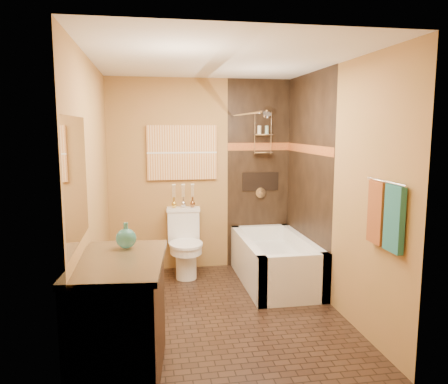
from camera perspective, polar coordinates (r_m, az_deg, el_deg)
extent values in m
plane|color=black|center=(4.63, -0.53, -15.41)|extent=(3.00, 3.00, 0.00)
cube|color=#AC7442|center=(4.26, -16.70, -0.33)|extent=(0.02, 3.00, 2.50)
cube|color=#AC7442|center=(4.63, 14.27, 0.45)|extent=(0.02, 3.00, 2.50)
cube|color=#AC7442|center=(5.75, -2.99, 2.22)|extent=(2.40, 0.02, 2.50)
cube|color=#AC7442|center=(2.84, 4.41, -4.27)|extent=(2.40, 0.02, 2.50)
plane|color=silver|center=(4.28, -0.57, 16.86)|extent=(3.00, 3.00, 0.00)
cube|color=black|center=(5.89, 4.54, 2.34)|extent=(0.85, 0.01, 2.50)
cube|color=black|center=(5.31, 10.85, 1.55)|extent=(0.01, 1.50, 2.50)
cube|color=#9C381C|center=(5.85, 4.61, 5.94)|extent=(0.85, 0.01, 0.10)
cube|color=#9C381C|center=(5.28, 10.86, 5.54)|extent=(0.01, 1.50, 0.10)
cube|color=black|center=(5.90, 4.78, 1.37)|extent=(0.50, 0.01, 0.25)
cylinder|color=silver|center=(5.73, 5.24, 10.48)|extent=(0.02, 0.26, 0.02)
cylinder|color=silver|center=(5.58, 5.64, 10.01)|extent=(0.11, 0.11, 0.09)
cylinder|color=silver|center=(5.90, 4.80, -0.09)|extent=(0.14, 0.02, 0.14)
cylinder|color=silver|center=(5.05, 2.58, 10.10)|extent=(0.03, 1.55, 0.03)
cylinder|color=silver|center=(3.65, 20.39, 1.27)|extent=(0.02, 0.55, 0.02)
cube|color=#1D6157|center=(3.59, 21.35, -3.27)|extent=(0.05, 0.22, 0.52)
cube|color=brown|center=(3.81, 19.33, -2.51)|extent=(0.05, 0.22, 0.52)
cube|color=#CB702F|center=(5.68, -5.49, 5.14)|extent=(0.90, 0.04, 0.70)
cube|color=white|center=(3.24, -18.71, 1.39)|extent=(0.01, 1.00, 0.90)
cube|color=white|center=(4.76, 9.10, -11.28)|extent=(0.80, 0.10, 0.55)
cube|color=white|center=(6.04, 4.76, -6.93)|extent=(0.80, 0.10, 0.55)
cube|color=white|center=(5.31, 2.99, -9.10)|extent=(0.10, 1.50, 0.55)
cube|color=white|center=(5.50, 10.20, -8.59)|extent=(0.10, 1.50, 0.55)
cube|color=white|center=(5.42, 6.64, -9.87)|extent=(0.64, 1.34, 0.35)
cube|color=white|center=(5.73, -5.29, -4.46)|extent=(0.42, 0.21, 0.41)
cube|color=white|center=(5.68, -5.32, -2.26)|extent=(0.44, 0.24, 0.04)
cylinder|color=white|center=(5.53, -4.96, -9.19)|extent=(0.26, 0.26, 0.41)
cylinder|color=white|center=(5.47, -4.99, -7.38)|extent=(0.39, 0.39, 0.11)
cylinder|color=white|center=(5.46, -4.99, -6.79)|extent=(0.42, 0.42, 0.03)
cube|color=black|center=(3.50, -13.42, -16.04)|extent=(0.70, 1.04, 0.87)
cube|color=black|center=(3.33, -13.52, -8.83)|extent=(0.73, 1.10, 0.04)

